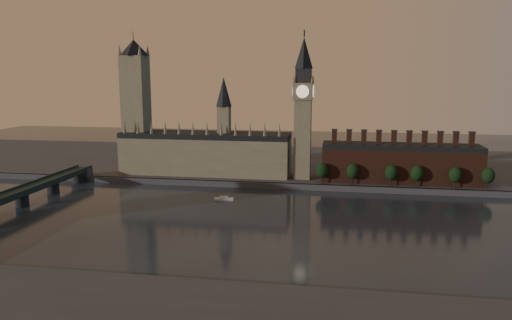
{
  "coord_description": "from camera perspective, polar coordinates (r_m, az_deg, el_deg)",
  "views": [
    {
      "loc": [
        36.61,
        -252.5,
        81.04
      ],
      "look_at": [
        -15.3,
        55.0,
        26.42
      ],
      "focal_mm": 35.0,
      "sensor_mm": 36.0,
      "label": 1
    }
  ],
  "objects": [
    {
      "name": "palace_of_westminster",
      "position": [
        385.65,
        -5.72,
        1.02
      ],
      "size": [
        130.0,
        30.3,
        74.0
      ],
      "color": "#80775B",
      "rests_on": "north_bank"
    },
    {
      "name": "embankment_tree_2",
      "position": [
        354.54,
        15.21,
        -1.41
      ],
      "size": [
        8.6,
        8.6,
        14.88
      ],
      "color": "black",
      "rests_on": "north_bank"
    },
    {
      "name": "embankment_tree_4",
      "position": [
        361.14,
        21.83,
        -1.57
      ],
      "size": [
        8.6,
        8.6,
        14.88
      ],
      "color": "black",
      "rests_on": "north_bank"
    },
    {
      "name": "big_ben",
      "position": [
        364.28,
        5.4,
        6.08
      ],
      "size": [
        15.0,
        15.0,
        107.0
      ],
      "color": "#80775B",
      "rests_on": "north_bank"
    },
    {
      "name": "river_boat",
      "position": [
        323.34,
        -3.69,
        -4.43
      ],
      "size": [
        12.62,
        5.33,
        2.45
      ],
      "rotation": [
        0.0,
        0.0,
        0.15
      ],
      "color": "silver",
      "rests_on": "ground"
    },
    {
      "name": "embankment_tree_1",
      "position": [
        353.46,
        10.99,
        -1.27
      ],
      "size": [
        8.6,
        8.6,
        14.88
      ],
      "color": "black",
      "rests_on": "north_bank"
    },
    {
      "name": "chimney_block",
      "position": [
        370.52,
        16.16,
        -0.29
      ],
      "size": [
        110.0,
        25.0,
        37.0
      ],
      "color": "#4B271C",
      "rests_on": "north_bank"
    },
    {
      "name": "embankment_tree_5",
      "position": [
        366.74,
        25.0,
        -1.63
      ],
      "size": [
        8.6,
        8.6,
        14.88
      ],
      "color": "black",
      "rests_on": "north_bank"
    },
    {
      "name": "embankment_tree_3",
      "position": [
        357.8,
        17.94,
        -1.44
      ],
      "size": [
        8.6,
        8.6,
        14.88
      ],
      "color": "black",
      "rests_on": "north_bank"
    },
    {
      "name": "ground",
      "position": [
        267.7,
        1.28,
        -7.69
      ],
      "size": [
        900.0,
        900.0,
        0.0
      ],
      "primitive_type": "plane",
      "color": "black",
      "rests_on": "ground"
    },
    {
      "name": "north_bank",
      "position": [
        439.27,
        4.65,
        -0.46
      ],
      "size": [
        900.0,
        182.0,
        4.0
      ],
      "color": "#414145",
      "rests_on": "ground"
    },
    {
      "name": "embankment_tree_0",
      "position": [
        352.79,
        7.56,
        -1.19
      ],
      "size": [
        8.6,
        8.6,
        14.88
      ],
      "color": "black",
      "rests_on": "north_bank"
    },
    {
      "name": "victoria_tower",
      "position": [
        400.08,
        -13.57,
        6.51
      ],
      "size": [
        24.0,
        24.0,
        108.0
      ],
      "color": "#80775B",
      "rests_on": "north_bank"
    },
    {
      "name": "westminster_bridge",
      "position": [
        323.32,
        -27.2,
        -4.35
      ],
      "size": [
        14.0,
        200.0,
        11.55
      ],
      "color": "#1E2E29",
      "rests_on": "ground"
    }
  ]
}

